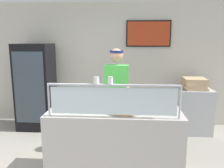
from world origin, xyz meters
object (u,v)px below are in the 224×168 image
object	(u,v)px
pizza_server	(121,109)
drink_fridge	(36,87)
pepper_flake_shaker	(111,81)
worker_figure	(117,95)
parmesan_shaker	(96,81)
pizza_tray	(124,110)
pizza_box_stack	(195,84)

from	to	relation	value
pizza_server	drink_fridge	xyz separation A→B (m)	(-1.88, 1.77, -0.08)
pepper_flake_shaker	worker_figure	size ratio (longest dim) A/B	0.05
parmesan_shaker	drink_fridge	world-z (taller)	drink_fridge
pizza_server	worker_figure	world-z (taller)	worker_figure
pizza_tray	pizza_box_stack	size ratio (longest dim) A/B	1.10
pizza_box_stack	pepper_flake_shaker	bearing A→B (deg)	-128.20
drink_fridge	pizza_box_stack	size ratio (longest dim) A/B	3.94
pizza_tray	drink_fridge	bearing A→B (deg)	137.68
worker_figure	pizza_box_stack	distance (m)	1.84
pizza_box_stack	drink_fridge	bearing A→B (deg)	179.24
pizza_server	pizza_box_stack	world-z (taller)	pizza_box_stack
pizza_tray	pizza_box_stack	distance (m)	2.20
worker_figure	drink_fridge	size ratio (longest dim) A/B	0.97
pizza_server	parmesan_shaker	distance (m)	0.56
pepper_flake_shaker	pizza_box_stack	size ratio (longest dim) A/B	0.20
pizza_tray	pizza_box_stack	xyz separation A→B (m)	(1.39, 1.71, 0.06)
pizza_server	pepper_flake_shaker	xyz separation A→B (m)	(-0.12, -0.24, 0.42)
pizza_server	worker_figure	distance (m)	0.69
pizza_tray	worker_figure	distance (m)	0.68
worker_figure	pizza_server	bearing A→B (deg)	-82.34
pizza_tray	pizza_box_stack	world-z (taller)	pizza_box_stack
parmesan_shaker	worker_figure	size ratio (longest dim) A/B	0.05
pizza_server	pepper_flake_shaker	distance (m)	0.50
pizza_server	pizza_box_stack	distance (m)	2.24
worker_figure	drink_fridge	xyz separation A→B (m)	(-1.79, 1.08, -0.10)
parmesan_shaker	pizza_box_stack	size ratio (longest dim) A/B	0.19
pizza_tray	pizza_box_stack	bearing A→B (deg)	50.88
worker_figure	drink_fridge	world-z (taller)	drink_fridge
pizza_server	parmesan_shaker	world-z (taller)	parmesan_shaker
pepper_flake_shaker	pizza_box_stack	bearing A→B (deg)	51.80
pepper_flake_shaker	pizza_server	bearing A→B (deg)	63.13
pizza_tray	pepper_flake_shaker	xyz separation A→B (m)	(-0.16, -0.26, 0.44)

